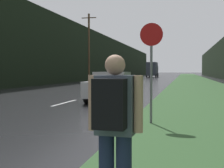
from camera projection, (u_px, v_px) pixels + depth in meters
name	position (u px, v px, depth m)	size (l,w,h in m)	color
grass_verge	(196.00, 83.00, 39.82)	(6.00, 240.00, 0.02)	#33562D
lane_stripe_c	(65.00, 103.00, 14.59)	(0.12, 3.00, 0.01)	silver
lane_stripe_d	(103.00, 93.00, 21.40)	(0.12, 3.00, 0.01)	silver
treeline_far_side	(92.00, 56.00, 53.17)	(2.00, 140.00, 8.11)	black
utility_pole_far	(89.00, 47.00, 37.93)	(1.80, 0.24, 8.44)	#4C3823
stop_sign	(151.00, 63.00, 8.75)	(0.64, 0.07, 2.84)	slate
hitchhiker_with_backpack	(114.00, 124.00, 3.15)	(0.58, 0.42, 1.66)	#1E2847
car_passing_near	(112.00, 86.00, 15.44)	(1.91, 4.18, 1.45)	#BCBCBC
delivery_truck	(152.00, 69.00, 74.30)	(2.40, 7.90, 3.52)	black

